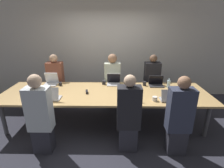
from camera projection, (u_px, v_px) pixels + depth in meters
ground_plane at (106, 122)px, 4.01m from camera, size 24.00×24.00×0.00m
curtain_wall at (108, 49)px, 5.16m from camera, size 12.00×0.06×2.80m
conference_table at (105, 94)px, 3.78m from camera, size 4.40×1.30×0.75m
laptop_far_right at (156, 83)px, 4.12m from camera, size 0.34×0.23×0.24m
person_far_right at (151, 82)px, 4.63m from camera, size 0.40×0.24×1.40m
cup_far_right at (144, 84)px, 4.13m from camera, size 0.08×0.08×0.10m
bottle_far_right at (169, 84)px, 3.98m from camera, size 0.07×0.07×0.21m
laptop_near_right at (169, 98)px, 3.32m from camera, size 0.33×0.24×0.23m
person_near_right at (179, 118)px, 2.89m from camera, size 0.40×0.24×1.41m
cup_near_right at (155, 99)px, 3.34m from camera, size 0.10×0.10×0.08m
bottle_near_right at (182, 93)px, 3.42m from camera, size 0.08×0.08×0.27m
laptop_far_left at (51, 81)px, 4.21m from camera, size 0.31×0.28×0.28m
person_far_left at (56, 82)px, 4.62m from camera, size 0.40×0.24×1.40m
cup_far_left at (60, 84)px, 4.13m from camera, size 0.07×0.07×0.08m
laptop_near_midright at (129, 98)px, 3.32m from camera, size 0.35×0.23×0.22m
person_near_midright at (129, 115)px, 2.98m from camera, size 0.40×0.24×1.40m
laptop_far_center at (114, 81)px, 4.21m from camera, size 0.32×0.26×0.26m
person_far_center at (112, 82)px, 4.55m from camera, size 0.40×0.24×1.43m
cup_far_center at (104, 83)px, 4.21m from camera, size 0.09×0.09×0.09m
laptop_near_left at (52, 96)px, 3.37m from camera, size 0.31×0.27×0.27m
person_near_left at (40, 116)px, 2.92m from camera, size 0.40×0.24×1.42m
stapler at (87, 92)px, 3.71m from camera, size 0.07×0.16×0.05m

